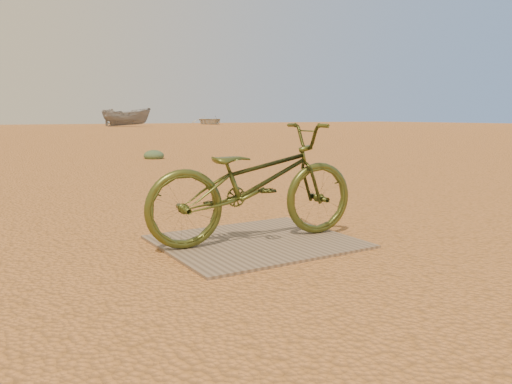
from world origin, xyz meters
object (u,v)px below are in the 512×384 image
plywood_board (256,242)px  boat_mid_right (127,117)px  boat_far_right (210,120)px  bicycle (255,182)px

plywood_board → boat_mid_right: 44.97m
boat_mid_right → plywood_board: bearing=-178.5°
plywood_board → boat_mid_right: boat_mid_right is taller
boat_far_right → bicycle: bearing=-106.3°
boat_far_right → boat_mid_right: bearing=-141.5°
boat_mid_right → boat_far_right: boat_mid_right is taller
plywood_board → boat_far_right: (23.96, 49.93, 0.49)m
boat_mid_right → boat_far_right: bearing=-43.7°
boat_far_right → plywood_board: bearing=-106.3°
bicycle → boat_far_right: size_ratio=0.37×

